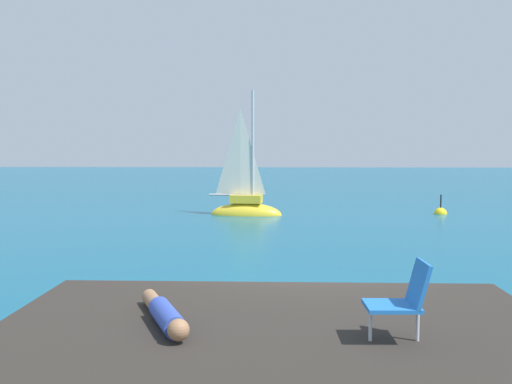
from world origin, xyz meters
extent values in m
plane|color=#0F5675|center=(0.00, 0.00, 0.00)|extent=(160.00, 160.00, 0.00)
cube|color=#2D2823|center=(-0.51, -3.63, 0.51)|extent=(6.09, 4.18, 1.01)
cube|color=#2F2B23|center=(-2.37, -1.00, 0.00)|extent=(1.72, 1.56, 1.02)
cube|color=#2D2721|center=(-1.76, -1.24, 0.00)|extent=(1.54, 1.54, 0.86)
ellipsoid|color=yellow|center=(-1.90, 16.15, 0.00)|extent=(3.18, 1.39, 1.06)
cube|color=yellow|center=(-1.90, 16.15, 0.70)|extent=(1.42, 0.89, 0.35)
cylinder|color=#B7B7BC|center=(-1.61, 16.12, 2.94)|extent=(0.12, 0.12, 4.82)
cylinder|color=#B2B2B7|center=(-2.57, 16.23, 0.87)|extent=(1.93, 0.30, 0.09)
pyramid|color=silver|center=(-2.15, 16.18, 2.75)|extent=(1.54, 0.23, 3.66)
cylinder|color=#334CB2|center=(-1.65, -3.83, 1.13)|extent=(0.56, 0.92, 0.24)
cylinder|color=#9E704C|center=(-1.93, -3.14, 1.10)|extent=(0.43, 0.72, 0.18)
sphere|color=#9E704C|center=(-1.45, -4.34, 1.15)|extent=(0.22, 0.22, 0.22)
cube|color=blue|center=(0.64, -4.16, 1.36)|extent=(0.53, 0.50, 0.04)
cube|color=blue|center=(0.90, -4.15, 1.59)|extent=(0.17, 0.48, 0.45)
cylinder|color=silver|center=(0.44, -4.17, 1.19)|extent=(0.04, 0.04, 0.35)
cylinder|color=silver|center=(0.90, -4.15, 1.19)|extent=(0.04, 0.04, 0.35)
sphere|color=yellow|center=(6.63, 16.96, 0.00)|extent=(0.56, 0.56, 0.56)
cylinder|color=black|center=(6.63, 16.96, 0.55)|extent=(0.06, 0.06, 0.60)
camera|label=1|loc=(-0.47, -10.16, 2.93)|focal=43.02mm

